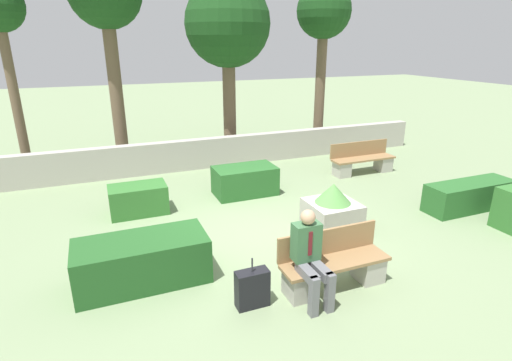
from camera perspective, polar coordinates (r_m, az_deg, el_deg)
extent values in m
plane|color=gray|center=(7.55, 0.72, -7.72)|extent=(60.00, 60.00, 0.00)
cube|color=#ADA89E|center=(11.45, -8.11, 3.82)|extent=(14.43, 0.30, 0.84)
cube|color=#937047|center=(5.97, 11.33, -11.42)|extent=(1.64, 0.44, 0.05)
cube|color=#937047|center=(6.04, 10.21, -8.54)|extent=(1.64, 0.04, 0.40)
cube|color=#ADA89E|center=(5.82, 6.16, -14.55)|extent=(0.36, 0.40, 0.39)
cube|color=#ADA89E|center=(6.39, 15.73, -11.89)|extent=(0.36, 0.40, 0.39)
cube|color=#937047|center=(11.24, 15.13, 3.01)|extent=(1.83, 0.44, 0.05)
cube|color=#937047|center=(11.37, 14.50, 4.43)|extent=(1.83, 0.04, 0.40)
cube|color=#ADA89E|center=(10.91, 12.16, 1.57)|extent=(0.36, 0.40, 0.39)
cube|color=#ADA89E|center=(11.72, 17.72, 2.29)|extent=(0.36, 0.40, 0.39)
cube|color=slate|center=(5.50, 7.33, -12.97)|extent=(0.14, 0.46, 0.13)
cube|color=slate|center=(5.59, 9.16, -12.50)|extent=(0.14, 0.46, 0.13)
cube|color=slate|center=(5.45, 8.26, -16.14)|extent=(0.11, 0.11, 0.57)
cube|color=slate|center=(5.56, 10.48, -15.50)|extent=(0.11, 0.11, 0.57)
cube|color=#3D6B42|center=(5.56, 7.17, -8.62)|extent=(0.38, 0.22, 0.54)
sphere|color=tan|center=(5.38, 7.44, -5.20)|extent=(0.20, 0.20, 0.20)
cube|color=maroon|center=(5.46, 7.77, -8.95)|extent=(0.06, 0.01, 0.35)
cube|color=#286028|center=(9.71, 28.17, -1.92)|extent=(2.05, 0.62, 0.60)
cube|color=#235623|center=(6.27, -15.92, -10.98)|extent=(1.91, 0.88, 0.69)
cube|color=#33702D|center=(8.70, -16.45, -2.61)|extent=(1.16, 0.68, 0.61)
cube|color=#286028|center=(9.39, -1.60, -0.01)|extent=(1.43, 0.83, 0.66)
cube|color=#ADA89E|center=(7.77, 10.77, -4.99)|extent=(0.90, 0.90, 0.56)
cone|color=#569347|center=(7.59, 10.98, -1.78)|extent=(0.68, 0.68, 0.37)
cube|color=black|center=(5.58, -0.54, -15.19)|extent=(0.45, 0.21, 0.54)
cylinder|color=#333338|center=(5.38, -0.55, -11.96)|extent=(0.02, 0.02, 0.20)
cylinder|color=brown|center=(12.18, -31.10, 9.58)|extent=(0.24, 0.24, 3.90)
cylinder|color=brown|center=(12.12, -19.35, 11.77)|extent=(0.36, 0.36, 4.15)
cylinder|color=brown|center=(12.35, -3.81, 10.77)|extent=(0.38, 0.38, 3.24)
sphere|color=#194219|center=(12.23, -4.06, 21.46)|extent=(2.45, 2.45, 2.45)
cylinder|color=brown|center=(13.81, 9.12, 12.80)|extent=(0.33, 0.33, 3.87)
sphere|color=#194219|center=(13.77, 9.69, 22.81)|extent=(1.72, 1.72, 1.72)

